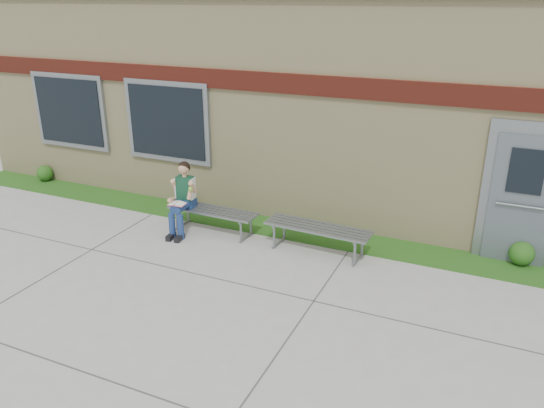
% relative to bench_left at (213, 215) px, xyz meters
% --- Properties ---
extents(ground, '(80.00, 80.00, 0.00)m').
position_rel_bench_left_xyz_m(ground, '(1.48, -1.99, -0.33)').
color(ground, '#9E9E99').
rests_on(ground, ground).
extents(grass_strip, '(16.00, 0.80, 0.02)m').
position_rel_bench_left_xyz_m(grass_strip, '(1.48, 0.61, -0.32)').
color(grass_strip, '#1E5316').
rests_on(grass_strip, ground).
extents(school_building, '(16.20, 6.22, 4.20)m').
position_rel_bench_left_xyz_m(school_building, '(1.47, 4.00, 1.77)').
color(school_building, beige).
rests_on(school_building, ground).
extents(bench_left, '(1.68, 0.50, 0.43)m').
position_rel_bench_left_xyz_m(bench_left, '(0.00, 0.00, 0.00)').
color(bench_left, slate).
rests_on(bench_left, ground).
extents(bench_right, '(1.80, 0.58, 0.46)m').
position_rel_bench_left_xyz_m(bench_right, '(2.00, 0.00, 0.02)').
color(bench_right, slate).
rests_on(bench_right, ground).
extents(girl, '(0.48, 0.78, 1.29)m').
position_rel_bench_left_xyz_m(girl, '(-0.50, -0.19, 0.34)').
color(girl, navy).
rests_on(girl, ground).
extents(shrub_west, '(0.36, 0.36, 0.36)m').
position_rel_bench_left_xyz_m(shrub_west, '(-4.96, 0.86, -0.13)').
color(shrub_west, '#1E5316').
rests_on(shrub_west, grass_strip).
extents(shrub_mid, '(0.32, 0.32, 0.32)m').
position_rel_bench_left_xyz_m(shrub_mid, '(-1.16, 0.86, -0.16)').
color(shrub_mid, '#1E5316').
rests_on(shrub_mid, grass_strip).
extents(shrub_east, '(0.39, 0.39, 0.39)m').
position_rel_bench_left_xyz_m(shrub_east, '(5.12, 0.86, -0.12)').
color(shrub_east, '#1E5316').
rests_on(shrub_east, grass_strip).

